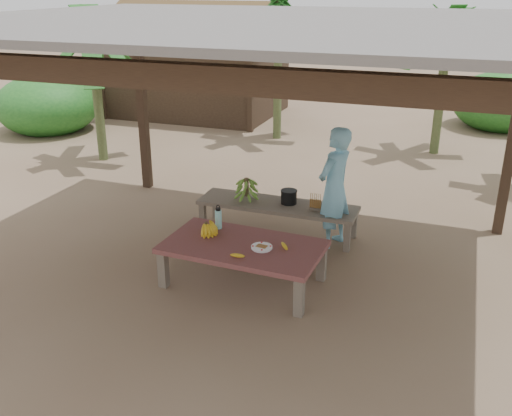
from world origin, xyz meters
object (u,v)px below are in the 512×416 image
(work_table, at_px, (243,249))
(woman, at_px, (334,188))
(bench, at_px, (277,207))
(water_flask, at_px, (218,219))
(cooking_pot, at_px, (289,197))
(ripe_banana_bunch, at_px, (206,227))
(plate, at_px, (262,247))

(work_table, height_order, woman, woman)
(bench, xyz_separation_m, water_flask, (-0.38, -1.15, 0.23))
(cooking_pot, relative_size, woman, 0.13)
(ripe_banana_bunch, bearing_deg, bench, 71.88)
(cooking_pot, bearing_deg, ripe_banana_bunch, -112.58)
(work_table, distance_m, ripe_banana_bunch, 0.55)
(work_table, distance_m, plate, 0.26)
(plate, height_order, water_flask, water_flask)
(plate, xyz_separation_m, cooking_pot, (-0.17, 1.58, 0.02))
(ripe_banana_bunch, bearing_deg, woman, 45.98)
(ripe_banana_bunch, distance_m, water_flask, 0.22)
(ripe_banana_bunch, xyz_separation_m, cooking_pot, (0.59, 1.42, -0.04))
(plate, distance_m, woman, 1.55)
(cooking_pot, bearing_deg, plate, -84.00)
(water_flask, bearing_deg, cooking_pot, 66.77)
(woman, bearing_deg, plate, 2.46)
(bench, distance_m, ripe_banana_bunch, 1.44)
(plate, bearing_deg, cooking_pot, 96.00)
(plate, bearing_deg, woman, 71.39)
(bench, relative_size, plate, 9.14)
(bench, relative_size, cooking_pot, 10.16)
(water_flask, height_order, cooking_pot, water_flask)
(work_table, height_order, plate, plate)
(bench, height_order, ripe_banana_bunch, ripe_banana_bunch)
(plate, bearing_deg, bench, 101.55)
(work_table, relative_size, cooking_pot, 8.48)
(cooking_pot, distance_m, woman, 0.71)
(bench, xyz_separation_m, woman, (0.80, -0.07, 0.41))
(woman, bearing_deg, ripe_banana_bunch, -22.95)
(work_table, bearing_deg, bench, 94.95)
(work_table, xyz_separation_m, bench, (-0.07, 1.48, -0.04))
(bench, height_order, water_flask, water_flask)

